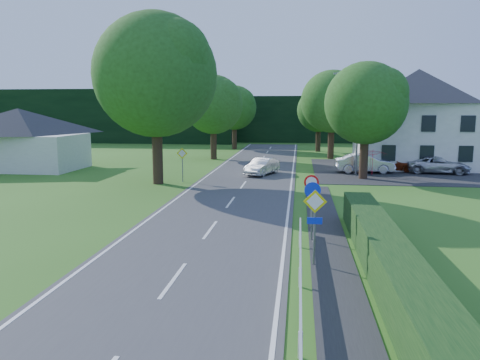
# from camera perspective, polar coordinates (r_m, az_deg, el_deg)

# --- Properties ---
(road) EXTENTS (7.00, 80.00, 0.04)m
(road) POSITION_cam_1_polar(r_m,az_deg,el_deg) (28.05, -0.56, -1.95)
(road) COLOR #3E3E40
(road) RESTS_ON ground
(parking_pad) EXTENTS (14.00, 16.00, 0.04)m
(parking_pad) POSITION_cam_1_polar(r_m,az_deg,el_deg) (41.47, 18.66, 1.09)
(parking_pad) COLOR #262628
(parking_pad) RESTS_ON ground
(line_edge_left) EXTENTS (0.12, 80.00, 0.01)m
(line_edge_left) POSITION_cam_1_polar(r_m,az_deg,el_deg) (28.66, -7.02, -1.73)
(line_edge_left) COLOR white
(line_edge_left) RESTS_ON road
(line_edge_right) EXTENTS (0.12, 80.00, 0.01)m
(line_edge_right) POSITION_cam_1_polar(r_m,az_deg,el_deg) (27.80, 6.09, -2.04)
(line_edge_right) COLOR white
(line_edge_right) RESTS_ON road
(line_centre) EXTENTS (0.12, 80.00, 0.01)m
(line_centre) POSITION_cam_1_polar(r_m,az_deg,el_deg) (28.05, -0.56, -1.90)
(line_centre) COLOR white
(line_centre) RESTS_ON road
(tree_main) EXTENTS (9.40, 9.40, 11.64)m
(tree_main) POSITION_cam_1_polar(r_m,az_deg,el_deg) (32.79, -10.20, 9.66)
(tree_main) COLOR #234A16
(tree_main) RESTS_ON ground
(tree_left_far) EXTENTS (7.00, 7.00, 8.58)m
(tree_left_far) POSITION_cam_1_polar(r_m,az_deg,el_deg) (48.11, -3.26, 7.64)
(tree_left_far) COLOR #234A16
(tree_left_far) RESTS_ON ground
(tree_right_far) EXTENTS (7.40, 7.40, 9.09)m
(tree_right_far) POSITION_cam_1_polar(r_m,az_deg,el_deg) (49.41, 11.12, 7.82)
(tree_right_far) COLOR #234A16
(tree_right_far) RESTS_ON ground
(tree_left_back) EXTENTS (6.60, 6.60, 8.07)m
(tree_left_back) POSITION_cam_1_polar(r_m,az_deg,el_deg) (59.89, -0.68, 7.64)
(tree_left_back) COLOR #234A16
(tree_left_back) RESTS_ON ground
(tree_right_back) EXTENTS (6.20, 6.20, 7.56)m
(tree_right_back) POSITION_cam_1_polar(r_m,az_deg,el_deg) (57.37, 9.56, 7.21)
(tree_right_back) COLOR #234A16
(tree_right_back) RESTS_ON ground
(tree_right_mid) EXTENTS (7.00, 7.00, 8.58)m
(tree_right_mid) POSITION_cam_1_polar(r_m,az_deg,el_deg) (35.63, 15.02, 6.96)
(tree_right_mid) COLOR #234A16
(tree_right_mid) RESTS_ON ground
(treeline_left) EXTENTS (44.00, 6.00, 8.00)m
(treeline_left) POSITION_cam_1_polar(r_m,az_deg,el_deg) (76.24, -17.52, 7.46)
(treeline_left) COLOR black
(treeline_left) RESTS_ON ground
(treeline_right) EXTENTS (30.00, 5.00, 7.00)m
(treeline_right) POSITION_cam_1_polar(r_m,az_deg,el_deg) (73.45, 10.64, 7.29)
(treeline_right) COLOR black
(treeline_right) RESTS_ON ground
(bungalow_left) EXTENTS (11.00, 6.50, 5.20)m
(bungalow_left) POSITION_cam_1_polar(r_m,az_deg,el_deg) (44.29, -25.29, 4.68)
(bungalow_left) COLOR beige
(bungalow_left) RESTS_ON ground
(house_white) EXTENTS (10.60, 8.40, 8.60)m
(house_white) POSITION_cam_1_polar(r_m,az_deg,el_deg) (44.51, 20.73, 7.15)
(house_white) COLOR silver
(house_white) RESTS_ON ground
(streetlight) EXTENTS (2.03, 0.18, 8.00)m
(streetlight) POSITION_cam_1_polar(r_m,az_deg,el_deg) (37.56, 13.95, 7.34)
(streetlight) COLOR slate
(streetlight) RESTS_ON ground
(sign_priority_right) EXTENTS (0.78, 0.09, 2.59)m
(sign_priority_right) POSITION_cam_1_polar(r_m,az_deg,el_deg) (15.68, 9.11, -4.04)
(sign_priority_right) COLOR slate
(sign_priority_right) RESTS_ON ground
(sign_roundabout) EXTENTS (0.64, 0.08, 2.37)m
(sign_roundabout) POSITION_cam_1_polar(r_m,az_deg,el_deg) (18.64, 8.81, -2.37)
(sign_roundabout) COLOR slate
(sign_roundabout) RESTS_ON ground
(sign_speed_limit) EXTENTS (0.64, 0.11, 2.37)m
(sign_speed_limit) POSITION_cam_1_polar(r_m,az_deg,el_deg) (20.58, 8.68, -1.04)
(sign_speed_limit) COLOR slate
(sign_speed_limit) RESTS_ON ground
(sign_priority_left) EXTENTS (0.78, 0.09, 2.44)m
(sign_priority_left) POSITION_cam_1_polar(r_m,az_deg,el_deg) (33.51, -7.06, 2.68)
(sign_priority_left) COLOR slate
(sign_priority_left) RESTS_ON ground
(moving_car) EXTENTS (2.68, 4.21, 1.31)m
(moving_car) POSITION_cam_1_polar(r_m,az_deg,el_deg) (36.75, 2.73, 1.67)
(moving_car) COLOR silver
(moving_car) RESTS_ON road
(motorcycle) EXTENTS (1.09, 1.77, 0.88)m
(motorcycle) POSITION_cam_1_polar(r_m,az_deg,el_deg) (37.33, 4.19, 1.43)
(motorcycle) COLOR black
(motorcycle) RESTS_ON road
(parked_car_red) EXTENTS (4.09, 2.38, 1.31)m
(parked_car_red) POSITION_cam_1_polar(r_m,az_deg,el_deg) (41.02, 17.97, 1.99)
(parked_car_red) COLOR maroon
(parked_car_red) RESTS_ON parking_pad
(parked_car_silver_a) EXTENTS (4.71, 1.81, 1.53)m
(parked_car_silver_a) POSITION_cam_1_polar(r_m,az_deg,el_deg) (39.14, 14.97, 1.98)
(parked_car_silver_a) COLOR silver
(parked_car_silver_a) RESTS_ON parking_pad
(parked_car_silver_b) EXTENTS (5.03, 2.72, 1.34)m
(parked_car_silver_b) POSITION_cam_1_polar(r_m,az_deg,el_deg) (40.75, 23.04, 1.70)
(parked_car_silver_b) COLOR silver
(parked_car_silver_b) RESTS_ON parking_pad
(parasol) EXTENTS (2.87, 2.89, 2.00)m
(parasol) POSITION_cam_1_polar(r_m,az_deg,el_deg) (37.99, 15.82, 2.10)
(parasol) COLOR red
(parasol) RESTS_ON parking_pad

